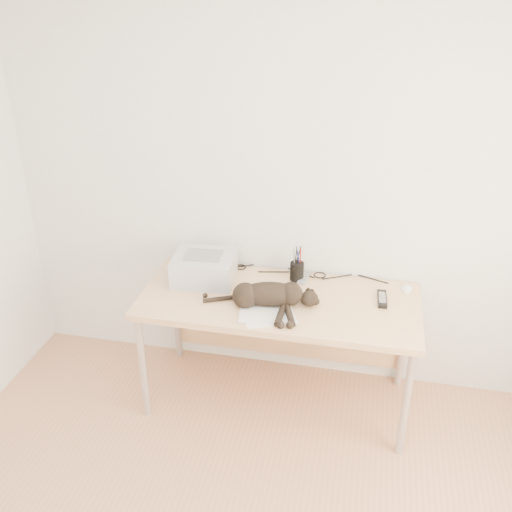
% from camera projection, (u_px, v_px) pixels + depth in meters
% --- Properties ---
extents(wall_back, '(3.50, 0.00, 3.50)m').
position_uv_depth(wall_back, '(291.00, 185.00, 3.33)').
color(wall_back, white).
rests_on(wall_back, floor).
extents(desk, '(1.60, 0.70, 0.74)m').
position_uv_depth(desk, '(281.00, 310.00, 3.41)').
color(desk, tan).
rests_on(desk, floor).
extents(printer, '(0.38, 0.33, 0.17)m').
position_uv_depth(printer, '(204.00, 268.00, 3.43)').
color(printer, silver).
rests_on(printer, desk).
extents(papers, '(0.35, 0.29, 0.01)m').
position_uv_depth(papers, '(267.00, 315.00, 3.12)').
color(papers, white).
rests_on(papers, desk).
extents(cat, '(0.66, 0.31, 0.15)m').
position_uv_depth(cat, '(266.00, 296.00, 3.18)').
color(cat, black).
rests_on(cat, desk).
extents(mug, '(0.13, 0.13, 0.08)m').
position_uv_depth(mug, '(228.00, 270.00, 3.49)').
color(mug, white).
rests_on(mug, desk).
extents(pen_cup, '(0.08, 0.08, 0.21)m').
position_uv_depth(pen_cup, '(297.00, 271.00, 3.44)').
color(pen_cup, black).
rests_on(pen_cup, desk).
extents(remote_grey, '(0.07, 0.17, 0.02)m').
position_uv_depth(remote_grey, '(304.00, 278.00, 3.47)').
color(remote_grey, gray).
rests_on(remote_grey, desk).
extents(remote_black, '(0.06, 0.18, 0.02)m').
position_uv_depth(remote_black, '(382.00, 299.00, 3.25)').
color(remote_black, black).
rests_on(remote_black, desk).
extents(mouse, '(0.07, 0.11, 0.03)m').
position_uv_depth(mouse, '(407.00, 287.00, 3.36)').
color(mouse, white).
rests_on(mouse, desk).
extents(cable_tangle, '(1.36, 0.08, 0.01)m').
position_uv_depth(cable_tangle, '(288.00, 272.00, 3.54)').
color(cable_tangle, black).
rests_on(cable_tangle, desk).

